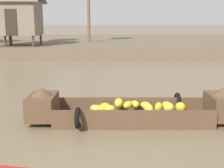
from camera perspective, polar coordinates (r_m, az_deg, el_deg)
The scene contains 4 objects.
ground_plane at distance 12.74m, azimuth -3.93°, elevation 0.28°, with size 300.00×300.00×0.00m, color #726047.
riverbank_strip at distance 29.31m, azimuth -1.88°, elevation 7.83°, with size 160.00×20.00×0.79m, color brown.
banana_boat at distance 7.83m, azimuth 3.76°, elevation -4.97°, with size 5.40×1.98×0.92m.
stilt_house_mid_right at distance 22.88m, azimuth -18.13°, elevation 12.18°, with size 3.85×3.16×3.84m.
Camera 1 is at (0.82, -2.44, 2.63)m, focal length 47.43 mm.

